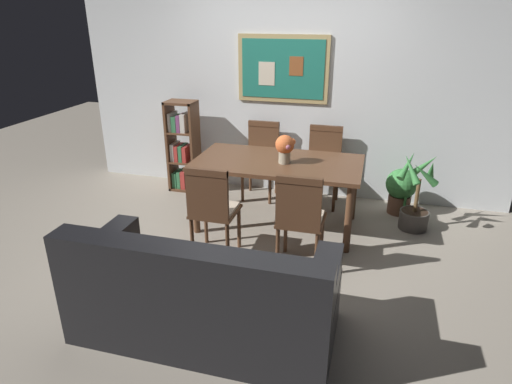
% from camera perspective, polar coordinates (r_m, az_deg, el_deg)
% --- Properties ---
extents(ground_plane, '(12.00, 12.00, 0.00)m').
position_cam_1_polar(ground_plane, '(4.29, -0.48, -7.49)').
color(ground_plane, gray).
extents(wall_back_with_painting, '(5.20, 0.14, 2.60)m').
position_cam_1_polar(wall_back_with_painting, '(5.36, 4.35, 13.47)').
color(wall_back_with_painting, silver).
rests_on(wall_back_with_painting, ground_plane).
extents(dining_table, '(1.69, 0.91, 0.73)m').
position_cam_1_polar(dining_table, '(4.51, 2.83, 3.03)').
color(dining_table, brown).
rests_on(dining_table, ground_plane).
extents(dining_chair_far_right, '(0.40, 0.41, 0.91)m').
position_cam_1_polar(dining_chair_far_right, '(5.19, 8.77, 4.25)').
color(dining_chair_far_right, brown).
rests_on(dining_chair_far_right, ground_plane).
extents(dining_chair_near_left, '(0.40, 0.41, 0.91)m').
position_cam_1_polar(dining_chair_near_left, '(3.94, -5.75, -1.69)').
color(dining_chair_near_left, brown).
rests_on(dining_chair_near_left, ground_plane).
extents(dining_chair_near_right, '(0.40, 0.41, 0.91)m').
position_cam_1_polar(dining_chair_near_right, '(3.77, 5.74, -2.84)').
color(dining_chair_near_right, brown).
rests_on(dining_chair_near_right, ground_plane).
extents(dining_chair_far_left, '(0.40, 0.41, 0.91)m').
position_cam_1_polar(dining_chair_far_left, '(5.34, 0.73, 5.02)').
color(dining_chair_far_left, brown).
rests_on(dining_chair_far_left, ground_plane).
extents(leather_couch, '(1.80, 0.84, 0.84)m').
position_cam_1_polar(leather_couch, '(3.14, -7.00, -13.42)').
color(leather_couch, black).
rests_on(leather_couch, ground_plane).
extents(bookshelf, '(0.36, 0.28, 1.13)m').
position_cam_1_polar(bookshelf, '(5.61, -9.49, 5.43)').
color(bookshelf, brown).
rests_on(bookshelf, ground_plane).
extents(potted_ivy, '(0.34, 0.34, 0.57)m').
position_cam_1_polar(potted_ivy, '(5.18, 18.28, 0.35)').
color(potted_ivy, brown).
rests_on(potted_ivy, ground_plane).
extents(potted_palm, '(0.42, 0.43, 0.82)m').
position_cam_1_polar(potted_palm, '(4.85, 19.98, -1.27)').
color(potted_palm, '#4C4742').
rests_on(potted_palm, ground_plane).
extents(flower_vase, '(0.20, 0.20, 0.29)m').
position_cam_1_polar(flower_vase, '(4.37, 3.77, 5.88)').
color(flower_vase, tan).
rests_on(flower_vase, dining_table).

